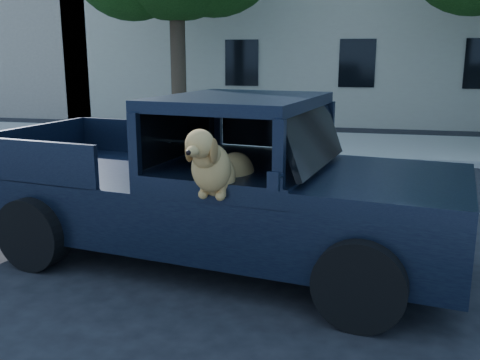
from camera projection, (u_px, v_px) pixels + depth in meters
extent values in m
plane|color=black|center=(236.00, 282.00, 5.97)|extent=(120.00, 120.00, 0.00)
cube|color=gray|center=(313.00, 144.00, 14.68)|extent=(60.00, 4.00, 0.15)
cylinder|color=#332619|center=(178.00, 65.00, 15.45)|extent=(0.44, 0.44, 4.40)
cube|color=black|center=(219.00, 206.00, 6.50)|extent=(5.92, 3.03, 0.72)
cube|color=black|center=(392.00, 185.00, 5.66)|extent=(1.95, 2.40, 0.17)
cube|color=black|center=(240.00, 101.00, 6.11)|extent=(1.99, 2.32, 0.13)
cube|color=black|center=(314.00, 139.00, 5.88)|extent=(0.57, 1.89, 0.61)
cube|color=black|center=(242.00, 204.00, 5.83)|extent=(0.68, 0.68, 0.41)
cube|color=black|center=(273.00, 181.00, 4.70)|extent=(0.12, 0.07, 0.17)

